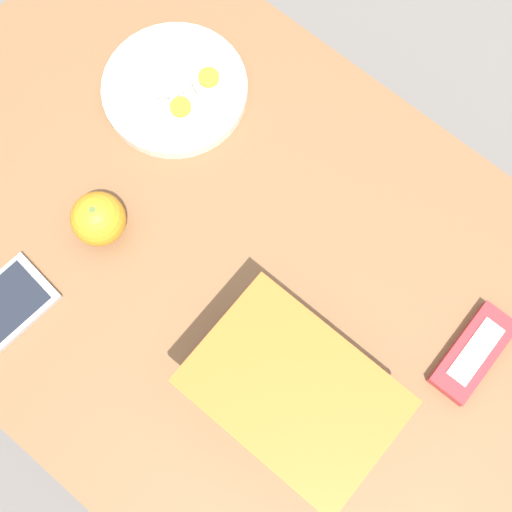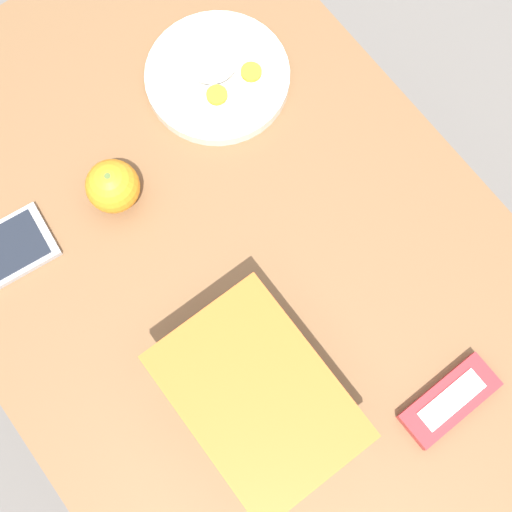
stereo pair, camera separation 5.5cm
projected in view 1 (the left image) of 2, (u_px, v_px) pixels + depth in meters
name	position (u px, v px, depth m)	size (l,w,h in m)	color
ground_plane	(237.00, 346.00, 1.62)	(10.00, 10.00, 0.00)	#66605B
table	(227.00, 287.00, 1.06)	(0.97, 0.66, 0.74)	brown
food_container	(292.00, 396.00, 0.82)	(0.22, 0.16, 0.10)	white
orange_fruit	(98.00, 219.00, 0.89)	(0.07, 0.07, 0.07)	orange
rice_plate	(174.00, 86.00, 0.95)	(0.20, 0.20, 0.06)	silver
candy_bar	(474.00, 353.00, 0.87)	(0.05, 0.12, 0.02)	#B7282D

